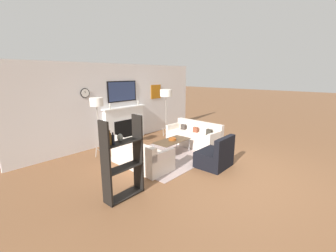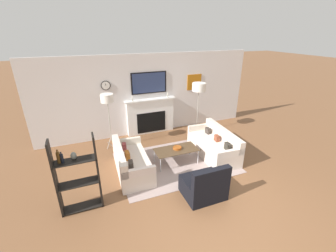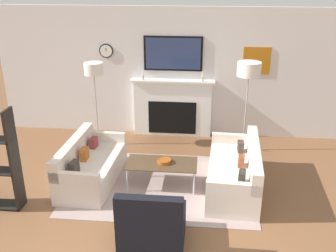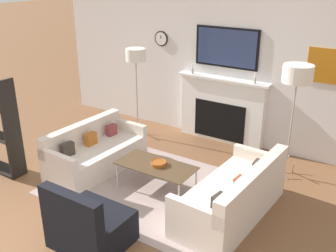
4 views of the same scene
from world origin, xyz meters
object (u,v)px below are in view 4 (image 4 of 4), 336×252
floor_lamp_right (298,75)px  armchair (89,226)px  couch_right (233,197)px  decorative_bowl (159,163)px  coffee_table (156,167)px  floor_lamp_left (136,57)px  couch_left (95,153)px

floor_lamp_right → armchair: bearing=-115.7°
couch_right → decorative_bowl: bearing=-179.2°
coffee_table → decorative_bowl: bearing=26.0°
coffee_table → armchair: bearing=-88.8°
couch_right → coffee_table: couch_right is taller
armchair → decorative_bowl: (0.01, 1.46, 0.19)m
couch_right → floor_lamp_left: (-2.70, 1.50, 1.28)m
couch_left → armchair: (1.26, -1.48, 0.00)m
couch_left → floor_lamp_right: (2.70, 1.49, 1.36)m
armchair → floor_lamp_left: 3.58m
decorative_bowl → coffee_table: bearing=-154.0°
armchair → coffee_table: (-0.03, 1.44, 0.13)m
couch_left → decorative_bowl: (1.27, -0.02, 0.19)m
couch_left → couch_right: 2.45m
couch_right → coffee_table: bearing=-178.4°
armchair → decorative_bowl: size_ratio=3.61×
decorative_bowl → floor_lamp_right: bearing=46.7°
decorative_bowl → floor_lamp_right: size_ratio=0.13×
decorative_bowl → floor_lamp_left: 2.41m
couch_right → floor_lamp_left: bearing=151.0°
floor_lamp_left → floor_lamp_right: bearing=0.0°
couch_left → floor_lamp_left: 1.99m
floor_lamp_right → couch_right: bearing=-99.5°
coffee_table → floor_lamp_right: bearing=46.3°
couch_right → armchair: size_ratio=2.21×
couch_left → floor_lamp_left: bearing=99.6°
couch_right → coffee_table: (-1.21, -0.03, 0.12)m
armchair → coffee_table: size_ratio=0.74×
couch_right → decorative_bowl: 1.19m
coffee_table → floor_lamp_right: floor_lamp_right is taller
couch_right → couch_left: bearing=179.9°
decorative_bowl → armchair: bearing=-90.2°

